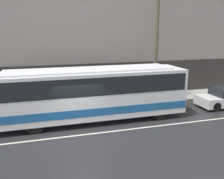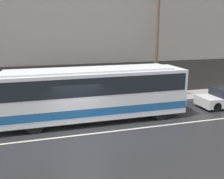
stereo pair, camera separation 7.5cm
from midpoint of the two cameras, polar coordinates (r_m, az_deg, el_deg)
The scene contains 7 objects.
ground_plane at distance 13.21m, azimuth -6.92°, elevation -10.28°, with size 60.00×60.00×0.00m, color #262628.
sidewalk at distance 18.11m, azimuth -9.70°, elevation -3.49°, with size 60.00×2.57×0.14m.
building_facade at distance 18.76m, azimuth -10.93°, elevation 14.30°, with size 60.00×0.35×11.68m.
lane_stripe at distance 13.21m, azimuth -6.92°, elevation -10.27°, with size 54.00×0.14×0.01m.
transit_bus at distance 14.68m, azimuth -4.71°, elevation -0.52°, with size 11.31×2.55×3.12m.
utility_pole_near at distance 18.72m, azimuth 10.22°, elevation 9.38°, with size 0.28×0.28×7.77m.
pedestrian_waiting at distance 17.64m, azimuth -7.11°, elevation -1.10°, with size 0.36×0.36×1.62m.
Camera 2 is at (-1.82, -11.96, 5.32)m, focal length 40.00 mm.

